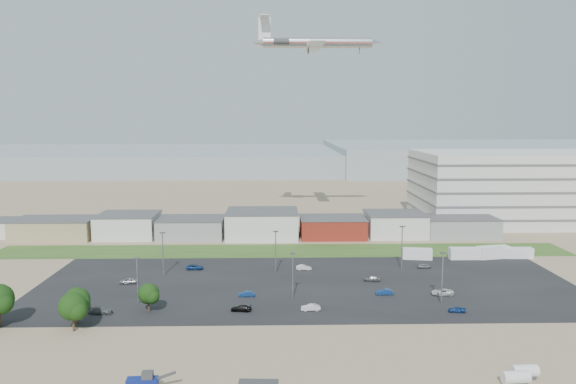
{
  "coord_description": "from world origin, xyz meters",
  "views": [
    {
      "loc": [
        -1.98,
        -101.89,
        37.18
      ],
      "look_at": [
        0.93,
        22.0,
        20.65
      ],
      "focal_mm": 35.0,
      "sensor_mm": 36.0,
      "label": 1
    }
  ],
  "objects_px": {
    "parked_car_3": "(241,308)",
    "parked_car_13": "(311,307)",
    "parked_car_0": "(442,292)",
    "parked_car_9": "(195,267)",
    "storage_tank_nw": "(516,377)",
    "parked_car_12": "(371,278)",
    "box_trailer_a": "(417,254)",
    "parked_car_8": "(424,266)",
    "parked_car_11": "(304,267)",
    "parked_car_1": "(384,292)",
    "parked_car_2": "(457,309)",
    "telehandler": "(142,382)",
    "parked_car_10": "(101,310)",
    "parked_car_5": "(128,281)",
    "airliner": "(317,43)"
  },
  "relations": [
    {
      "from": "parked_car_1",
      "to": "parked_car_8",
      "type": "xyz_separation_m",
      "value": [
        13.95,
        20.68,
        -0.06
      ]
    },
    {
      "from": "box_trailer_a",
      "to": "parked_car_8",
      "type": "xyz_separation_m",
      "value": [
        -0.55,
        -9.02,
        -0.88
      ]
    },
    {
      "from": "parked_car_0",
      "to": "parked_car_1",
      "type": "distance_m",
      "value": 12.22
    },
    {
      "from": "box_trailer_a",
      "to": "parked_car_2",
      "type": "relative_size",
      "value": 2.34
    },
    {
      "from": "storage_tank_nw",
      "to": "box_trailer_a",
      "type": "height_order",
      "value": "box_trailer_a"
    },
    {
      "from": "storage_tank_nw",
      "to": "parked_car_10",
      "type": "relative_size",
      "value": 0.82
    },
    {
      "from": "box_trailer_a",
      "to": "parked_car_8",
      "type": "relative_size",
      "value": 2.37
    },
    {
      "from": "parked_car_8",
      "to": "parked_car_13",
      "type": "height_order",
      "value": "parked_car_13"
    },
    {
      "from": "telehandler",
      "to": "parked_car_0",
      "type": "height_order",
      "value": "telehandler"
    },
    {
      "from": "parked_car_0",
      "to": "parked_car_10",
      "type": "distance_m",
      "value": 69.3
    },
    {
      "from": "telehandler",
      "to": "parked_car_1",
      "type": "bearing_deg",
      "value": 41.56
    },
    {
      "from": "box_trailer_a",
      "to": "parked_car_0",
      "type": "xyz_separation_m",
      "value": [
        -2.29,
        -30.16,
        -0.79
      ]
    },
    {
      "from": "parked_car_12",
      "to": "parked_car_5",
      "type": "bearing_deg",
      "value": -81.68
    },
    {
      "from": "storage_tank_nw",
      "to": "parked_car_5",
      "type": "distance_m",
      "value": 83.2
    },
    {
      "from": "parked_car_11",
      "to": "parked_car_2",
      "type": "bearing_deg",
      "value": -135.9
    },
    {
      "from": "parked_car_1",
      "to": "parked_car_9",
      "type": "height_order",
      "value": "parked_car_1"
    },
    {
      "from": "parked_car_2",
      "to": "parked_car_0",
      "type": "bearing_deg",
      "value": -175.85
    },
    {
      "from": "parked_car_10",
      "to": "parked_car_5",
      "type": "bearing_deg",
      "value": 6.58
    },
    {
      "from": "telehandler",
      "to": "parked_car_10",
      "type": "distance_m",
      "value": 34.47
    },
    {
      "from": "telehandler",
      "to": "parked_car_3",
      "type": "xyz_separation_m",
      "value": [
        11.58,
        31.72,
        -0.81
      ]
    },
    {
      "from": "parked_car_2",
      "to": "parked_car_8",
      "type": "distance_m",
      "value": 31.76
    },
    {
      "from": "parked_car_0",
      "to": "parked_car_8",
      "type": "relative_size",
      "value": 1.43
    },
    {
      "from": "telehandler",
      "to": "parked_car_3",
      "type": "relative_size",
      "value": 1.67
    },
    {
      "from": "airliner",
      "to": "parked_car_9",
      "type": "height_order",
      "value": "airliner"
    },
    {
      "from": "parked_car_2",
      "to": "parked_car_8",
      "type": "height_order",
      "value": "parked_car_2"
    },
    {
      "from": "storage_tank_nw",
      "to": "parked_car_12",
      "type": "height_order",
      "value": "storage_tank_nw"
    },
    {
      "from": "parked_car_2",
      "to": "parked_car_10",
      "type": "height_order",
      "value": "parked_car_10"
    },
    {
      "from": "storage_tank_nw",
      "to": "parked_car_3",
      "type": "bearing_deg",
      "value": 142.31
    },
    {
      "from": "storage_tank_nw",
      "to": "parked_car_5",
      "type": "relative_size",
      "value": 0.96
    },
    {
      "from": "parked_car_1",
      "to": "parked_car_8",
      "type": "bearing_deg",
      "value": 144.22
    },
    {
      "from": "storage_tank_nw",
      "to": "box_trailer_a",
      "type": "distance_m",
      "value": 70.35
    },
    {
      "from": "parked_car_3",
      "to": "parked_car_13",
      "type": "height_order",
      "value": "parked_car_13"
    },
    {
      "from": "parked_car_1",
      "to": "parked_car_0",
      "type": "bearing_deg",
      "value": 86.06
    },
    {
      "from": "parked_car_2",
      "to": "parked_car_10",
      "type": "xyz_separation_m",
      "value": [
        -68.26,
        0.79,
        0.1
      ]
    },
    {
      "from": "parked_car_11",
      "to": "parked_car_12",
      "type": "height_order",
      "value": "parked_car_11"
    },
    {
      "from": "parked_car_0",
      "to": "parked_car_12",
      "type": "relative_size",
      "value": 1.16
    },
    {
      "from": "telehandler",
      "to": "parked_car_12",
      "type": "xyz_separation_m",
      "value": [
        40.25,
        51.27,
        -0.82
      ]
    },
    {
      "from": "parked_car_3",
      "to": "parked_car_11",
      "type": "bearing_deg",
      "value": 162.55
    },
    {
      "from": "parked_car_0",
      "to": "parked_car_9",
      "type": "relative_size",
      "value": 1.1
    },
    {
      "from": "parked_car_2",
      "to": "telehandler",
      "type": "bearing_deg",
      "value": -54.4
    },
    {
      "from": "parked_car_9",
      "to": "parked_car_12",
      "type": "relative_size",
      "value": 1.05
    },
    {
      "from": "storage_tank_nw",
      "to": "parked_car_0",
      "type": "bearing_deg",
      "value": 87.65
    },
    {
      "from": "parked_car_2",
      "to": "parked_car_5",
      "type": "distance_m",
      "value": 70.94
    },
    {
      "from": "parked_car_1",
      "to": "parked_car_8",
      "type": "relative_size",
      "value": 1.15
    },
    {
      "from": "parked_car_3",
      "to": "parked_car_11",
      "type": "distance_m",
      "value": 32.36
    },
    {
      "from": "telehandler",
      "to": "parked_car_5",
      "type": "xyz_separation_m",
      "value": [
        -14.89,
        50.35,
        -0.74
      ]
    },
    {
      "from": "parked_car_1",
      "to": "parked_car_2",
      "type": "xyz_separation_m",
      "value": [
        11.87,
        -11.01,
        -0.05
      ]
    },
    {
      "from": "parked_car_3",
      "to": "parked_car_13",
      "type": "distance_m",
      "value": 13.49
    },
    {
      "from": "box_trailer_a",
      "to": "parked_car_8",
      "type": "bearing_deg",
      "value": -84.51
    },
    {
      "from": "parked_car_0",
      "to": "parked_car_1",
      "type": "xyz_separation_m",
      "value": [
        -12.21,
        0.46,
        -0.03
      ]
    }
  ]
}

